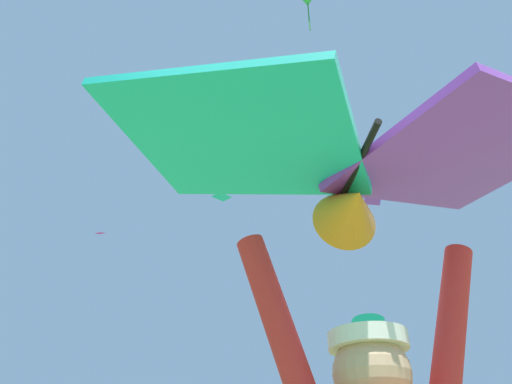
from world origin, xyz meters
name	(u,v)px	position (x,y,z in m)	size (l,w,h in m)	color
held_stunt_kite	(353,163)	(-0.33, -0.44, 2.20)	(1.87, 1.04, 0.41)	black
distant_kite_magenta_low_left	(100,233)	(-6.13, 29.62, 17.01)	(0.74, 0.70, 0.33)	#DB2393
distant_kite_teal_mid_right	(222,196)	(1.39, 21.64, 15.92)	(1.08, 1.08, 0.25)	#19B2AD
distant_kite_purple_mid_left	(374,191)	(9.38, 18.96, 15.48)	(1.35, 1.11, 1.47)	purple
distant_kite_teal_high_left	(370,333)	(6.55, 15.39, 6.58)	(1.46, 1.52, 2.90)	#19B2AD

